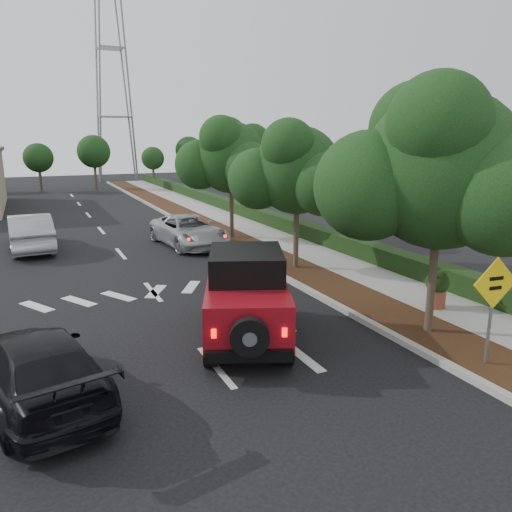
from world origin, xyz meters
TOP-DOWN VIEW (x-y plane):
  - ground at (0.00, 0.00)m, footprint 120.00×120.00m
  - curb at (4.60, 12.00)m, footprint 0.20×70.00m
  - planting_strip at (5.60, 12.00)m, footprint 1.80×70.00m
  - sidewalk at (7.50, 12.00)m, footprint 2.00×70.00m
  - hedge at (8.90, 12.00)m, footprint 0.80×70.00m
  - transmission_tower at (6.00, 48.00)m, footprint 7.00×4.00m
  - street_tree_near at (5.60, -0.50)m, footprint 3.80×3.80m
  - street_tree_mid at (5.60, 6.50)m, footprint 3.20×3.20m
  - street_tree_far at (5.60, 13.00)m, footprint 3.40×3.40m
  - red_jeep at (1.29, 1.26)m, footprint 3.29×4.57m
  - silver_suv_ahead at (3.20, 12.35)m, footprint 2.86×5.28m
  - black_suv_oncoming at (-3.57, 0.06)m, footprint 2.87×5.07m
  - silver_sedan_oncoming at (-3.48, 14.38)m, footprint 1.96×5.02m
  - speed_hump_sign at (5.36, -2.52)m, footprint 1.12×0.15m
  - terracotta_planter at (7.07, 0.76)m, footprint 0.66×0.66m

SIDE VIEW (x-z plane):
  - ground at x=0.00m, z-range 0.00..0.00m
  - transmission_tower at x=6.00m, z-range -14.00..14.00m
  - street_tree_near at x=5.60m, z-range -2.96..2.96m
  - street_tree_mid at x=5.60m, z-range -2.66..2.66m
  - street_tree_far at x=5.60m, z-range -2.81..2.81m
  - planting_strip at x=5.60m, z-range 0.00..0.12m
  - sidewalk at x=7.50m, z-range 0.00..0.12m
  - curb at x=4.60m, z-range 0.00..0.15m
  - hedge at x=8.90m, z-range 0.00..0.80m
  - black_suv_oncoming at x=-3.57m, z-range 0.00..1.39m
  - silver_suv_ahead at x=3.20m, z-range 0.00..1.41m
  - terracotta_planter at x=7.07m, z-range 0.20..1.35m
  - silver_sedan_oncoming at x=-3.48m, z-range 0.00..1.63m
  - red_jeep at x=1.29m, z-range 0.02..2.25m
  - speed_hump_sign at x=5.36m, z-range 0.46..2.85m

